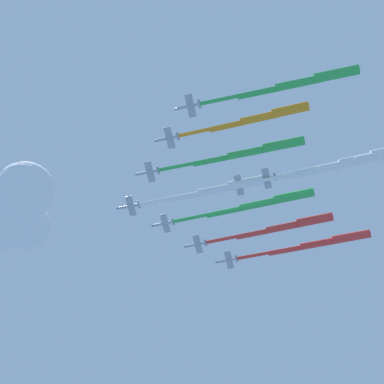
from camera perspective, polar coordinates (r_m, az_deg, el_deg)
The scene contains 10 objects.
jet_lead at distance 221.73m, azimuth 2.37°, elevation 0.26°, with size 55.12×28.01×4.08m.
jet_port_inner at distance 217.23m, azimuth 5.72°, elevation 4.02°, with size 61.52×31.07×4.13m.
jet_starboard_inner at distance 228.44m, azimuth 6.88°, elevation -1.15°, with size 62.76×30.24×4.08m.
jet_port_mid at distance 212.20m, azimuth 6.70°, elevation 7.42°, with size 55.08×26.98×4.15m.
jet_starboard_mid at distance 234.08m, azimuth 9.24°, elevation -3.45°, with size 58.18×28.21×4.14m.
jet_port_outer at distance 205.64m, azimuth 10.62°, elevation 10.72°, with size 61.24×30.89×4.16m.
jet_starboard_outer at distance 243.54m, azimuth 12.67°, elevation -5.03°, with size 61.01×30.35×4.08m.
jet_trail_port at distance 223.02m, azimuth 14.70°, elevation 2.68°, with size 62.28×30.79×4.08m.
jet_trail_starboard at distance 224.74m, azimuth 16.30°, elevation 3.23°, with size 56.73×27.50×4.07m.
cloud_puff at distance 259.83m, azimuth -18.14°, elevation -1.84°, with size 54.55×40.06×36.33m.
Camera 1 is at (-70.39, 92.07, -39.12)m, focal length 53.17 mm.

